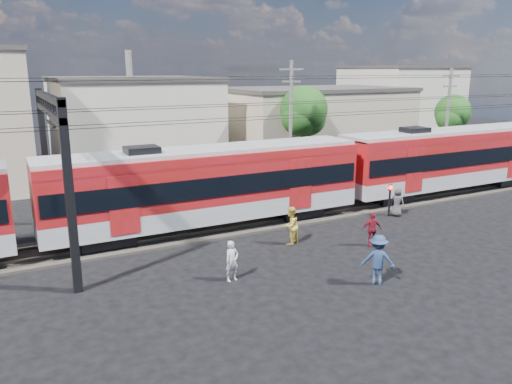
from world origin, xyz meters
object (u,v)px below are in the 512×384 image
car_silver (474,160)px  pedestrian_c (378,260)px  crossing_signal (390,194)px  commuter_train (212,183)px  pedestrian_a (232,261)px

car_silver → pedestrian_c: bearing=118.3°
pedestrian_c → crossing_signal: (6.57, 6.65, 0.28)m
commuter_train → pedestrian_a: size_ratio=31.69×
pedestrian_a → car_silver: bearing=10.7°
pedestrian_c → car_silver: pedestrian_c is taller
crossing_signal → pedestrian_a: bearing=-161.2°
pedestrian_c → crossing_signal: 9.35m
commuter_train → crossing_signal: size_ratio=27.95×
crossing_signal → pedestrian_c: bearing=-134.6°
commuter_train → pedestrian_a: bearing=-106.0°
pedestrian_a → pedestrian_c: size_ratio=0.82×
commuter_train → crossing_signal: (9.51, -2.37, -1.15)m
commuter_train → car_silver: (24.89, 4.74, -1.64)m
pedestrian_c → commuter_train: bearing=-32.2°
commuter_train → pedestrian_c: commuter_train is taller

